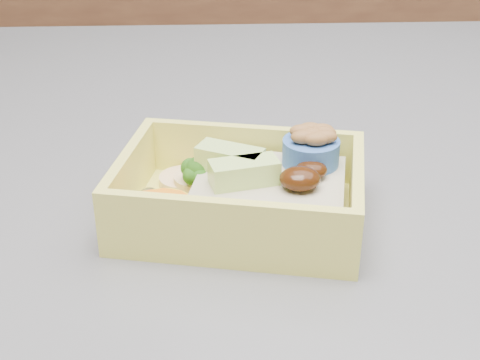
{
  "coord_description": "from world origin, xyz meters",
  "views": [
    {
      "loc": [
        0.05,
        -0.61,
        1.17
      ],
      "look_at": [
        0.06,
        -0.2,
        0.95
      ],
      "focal_mm": 50.0,
      "sensor_mm": 36.0,
      "label": 1
    }
  ],
  "objects": [
    {
      "name": "bento_box",
      "position": [
        0.07,
        -0.2,
        0.94
      ],
      "size": [
        0.19,
        0.15,
        0.06
      ],
      "rotation": [
        0.0,
        0.0,
        -0.2
      ],
      "color": "#ECE561",
      "rests_on": "island"
    }
  ]
}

